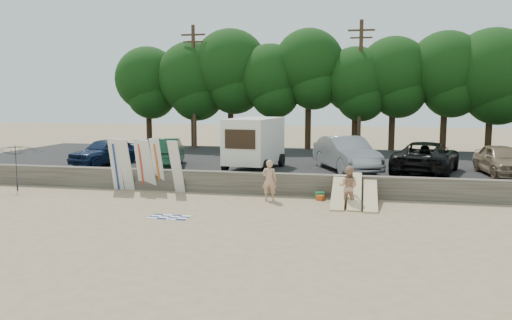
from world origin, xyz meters
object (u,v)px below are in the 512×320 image
object	(u,v)px
beachgoer_a	(269,180)
car_0	(105,151)
car_4	(502,160)
cooler	(320,195)
car_1	(165,153)
car_3	(426,157)
box_trailer	(254,141)
beach_umbrella	(16,168)
beachgoer_b	(348,187)
car_2	(346,154)

from	to	relation	value
beachgoer_a	car_0	bearing A→B (deg)	-24.85
car_4	cooler	size ratio (longest dim) A/B	11.54
car_1	car_3	bearing A→B (deg)	167.96
box_trailer	beachgoer_a	bearing A→B (deg)	-63.11
beachgoer_a	beach_umbrella	size ratio (longest dim) A/B	0.71
box_trailer	beach_umbrella	size ratio (longest dim) A/B	1.77
car_1	beachgoer_a	size ratio (longest dim) A/B	2.67
box_trailer	cooler	world-z (taller)	box_trailer
car_4	beachgoer_b	size ratio (longest dim) A/B	2.63
car_0	car_3	world-z (taller)	car_3
beachgoer_a	cooler	world-z (taller)	beachgoer_a
car_3	beach_umbrella	size ratio (longest dim) A/B	2.28
cooler	car_0	bearing A→B (deg)	146.72
car_2	beach_umbrella	world-z (taller)	car_2
car_4	cooler	distance (m)	9.48
car_3	car_4	bearing A→B (deg)	-163.14
car_0	beachgoer_b	bearing A→B (deg)	-2.89
car_0	beachgoer_a	distance (m)	11.28
car_3	cooler	xyz separation A→B (m)	(-4.93, -4.07, -1.34)
car_2	car_4	bearing A→B (deg)	-24.40
beach_umbrella	car_1	bearing A→B (deg)	39.27
box_trailer	car_3	distance (m)	8.74
box_trailer	cooler	xyz separation A→B (m)	(3.78, -3.86, -2.04)
car_3	car_4	world-z (taller)	car_3
car_2	car_3	distance (m)	3.94
box_trailer	car_4	bearing A→B (deg)	8.51
car_4	cooler	bearing A→B (deg)	-158.35
car_0	car_3	bearing A→B (deg)	18.63
box_trailer	car_2	world-z (taller)	box_trailer
car_2	car_3	bearing A→B (deg)	-25.90
box_trailer	cooler	size ratio (longest dim) A/B	11.69
beach_umbrella	beachgoer_b	bearing A→B (deg)	-0.94
car_3	beachgoer_b	xyz separation A→B (m)	(-3.66, -5.40, -0.66)
car_0	beach_umbrella	distance (m)	5.32
car_0	car_3	size ratio (longest dim) A/B	0.76
box_trailer	beach_umbrella	xyz separation A→B (m)	(-10.57, -4.94, -1.07)
box_trailer	beachgoer_a	xyz separation A→B (m)	(1.66, -4.65, -1.31)
car_2	beach_umbrella	distance (m)	16.23
car_3	beachgoer_b	world-z (taller)	car_3
car_1	box_trailer	bearing A→B (deg)	169.50
car_4	beachgoer_a	bearing A→B (deg)	-159.48
box_trailer	car_2	distance (m)	4.83
car_0	car_4	bearing A→B (deg)	18.72
box_trailer	car_4	distance (m)	12.23
car_1	beach_umbrella	size ratio (longest dim) A/B	1.90
car_1	car_4	xyz separation A→B (m)	(17.13, 0.60, -0.04)
beachgoer_a	beachgoer_b	xyz separation A→B (m)	(3.38, -0.55, -0.06)
box_trailer	beachgoer_b	bearing A→B (deg)	-38.67
beachgoer_b	car_2	bearing A→B (deg)	-73.57
car_0	beach_umbrella	size ratio (longest dim) A/B	1.74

